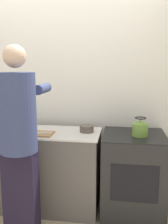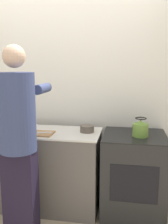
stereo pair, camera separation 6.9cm
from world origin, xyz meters
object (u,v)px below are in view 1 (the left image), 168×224
object	(u,v)px
oven	(133,173)
cutting_board	(36,134)
knife	(39,133)
person	(19,138)
bowl_prep	(15,125)
kettle	(140,128)

from	to	relation	value
oven	cutting_board	world-z (taller)	cutting_board
cutting_board	knife	xyz separation A→B (m)	(0.03, -0.02, 0.01)
person	bowl_prep	xyz separation A→B (m)	(-0.33, 0.65, -0.05)
cutting_board	bowl_prep	xyz separation A→B (m)	(-0.35, 0.25, 0.02)
kettle	bowl_prep	bearing A→B (deg)	175.13
knife	bowl_prep	xyz separation A→B (m)	(-0.39, 0.26, 0.01)
cutting_board	knife	size ratio (longest dim) A/B	1.39
cutting_board	kettle	distance (m)	1.11
oven	person	bearing A→B (deg)	-151.44
person	knife	bearing A→B (deg)	82.23
cutting_board	oven	bearing A→B (deg)	9.62
knife	cutting_board	bearing A→B (deg)	140.33
oven	kettle	xyz separation A→B (m)	(0.05, -0.05, 0.54)
bowl_prep	person	bearing A→B (deg)	-62.91
oven	person	world-z (taller)	person
cutting_board	bowl_prep	world-z (taller)	bowl_prep
oven	kettle	size ratio (longest dim) A/B	4.49
kettle	oven	bearing A→B (deg)	136.72
oven	kettle	bearing A→B (deg)	-43.28
person	knife	size ratio (longest dim) A/B	7.00
knife	person	bearing A→B (deg)	-112.70
kettle	bowl_prep	distance (m)	1.46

